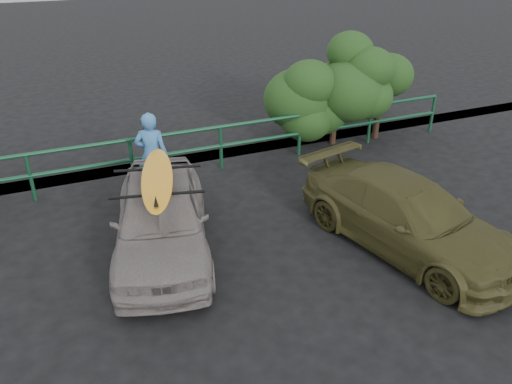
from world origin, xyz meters
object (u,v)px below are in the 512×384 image
surfboard (157,178)px  man (152,155)px  sedan (161,217)px  guardrail (178,154)px  olive_vehicle (407,216)px

surfboard → man: bearing=94.5°
sedan → man: man is taller
guardrail → sedan: size_ratio=3.69×
sedan → man: 2.09m
sedan → olive_vehicle: bearing=-7.6°
olive_vehicle → surfboard: size_ratio=1.70×
guardrail → surfboard: surfboard is taller
surfboard → guardrail: bearing=83.3°
sedan → olive_vehicle: size_ratio=0.93×
guardrail → sedan: (-1.02, -2.77, 0.13)m
guardrail → surfboard: size_ratio=5.82×
sedan → surfboard: (0.00, 0.00, 0.73)m
sedan → guardrail: bearing=83.3°
olive_vehicle → sedan: bearing=145.9°
olive_vehicle → man: man is taller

